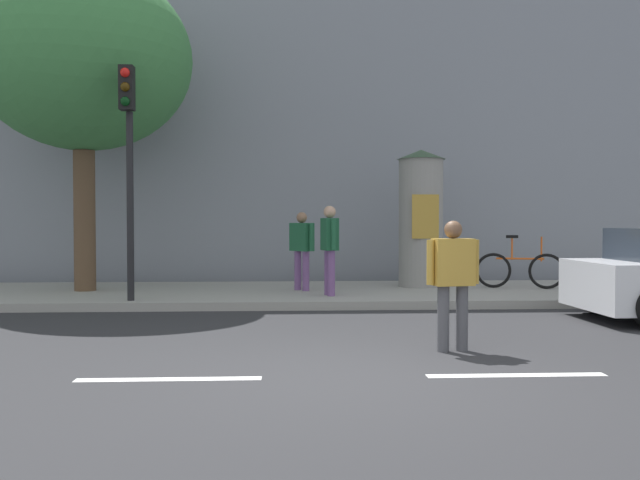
# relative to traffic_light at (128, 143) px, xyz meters

# --- Properties ---
(ground_plane) EXTENTS (80.00, 80.00, 0.00)m
(ground_plane) POSITION_rel_traffic_light_xyz_m (3.26, -5.24, -2.87)
(ground_plane) COLOR #2B2B2D
(sidewalk_curb) EXTENTS (36.00, 4.00, 0.15)m
(sidewalk_curb) POSITION_rel_traffic_light_xyz_m (3.26, 1.76, -2.79)
(sidewalk_curb) COLOR #9E9B93
(sidewalk_curb) RESTS_ON ground_plane
(lane_markings) EXTENTS (25.80, 0.16, 0.01)m
(lane_markings) POSITION_rel_traffic_light_xyz_m (3.26, -5.24, -2.86)
(lane_markings) COLOR silver
(lane_markings) RESTS_ON ground_plane
(building_backdrop) EXTENTS (36.00, 5.00, 10.03)m
(building_backdrop) POSITION_rel_traffic_light_xyz_m (3.26, 6.76, 2.15)
(building_backdrop) COLOR gray
(building_backdrop) RESTS_ON ground_plane
(traffic_light) EXTENTS (0.24, 0.45, 4.01)m
(traffic_light) POSITION_rel_traffic_light_xyz_m (0.00, 0.00, 0.00)
(traffic_light) COLOR black
(traffic_light) RESTS_ON sidewalk_curb
(poster_column) EXTENTS (1.01, 1.01, 2.87)m
(poster_column) POSITION_rel_traffic_light_xyz_m (5.53, 2.39, -1.26)
(poster_column) COLOR gray
(poster_column) RESTS_ON sidewalk_curb
(street_tree) EXTENTS (4.24, 4.24, 6.38)m
(street_tree) POSITION_rel_traffic_light_xyz_m (-1.28, 1.87, 1.84)
(street_tree) COLOR brown
(street_tree) RESTS_ON sidewalk_curb
(pedestrian_in_light_jacket) EXTENTS (0.64, 0.31, 1.54)m
(pedestrian_in_light_jacket) POSITION_rel_traffic_light_xyz_m (4.65, -3.95, -1.96)
(pedestrian_in_light_jacket) COLOR #4C4C51
(pedestrian_in_light_jacket) RESTS_ON ground_plane
(pedestrian_with_backpack) EXTENTS (0.33, 0.57, 1.66)m
(pedestrian_with_backpack) POSITION_rel_traffic_light_xyz_m (3.50, 0.76, -1.75)
(pedestrian_with_backpack) COLOR #724C84
(pedestrian_with_backpack) RESTS_ON sidewalk_curb
(pedestrian_with_bag) EXTENTS (0.50, 0.55, 1.56)m
(pedestrian_with_bag) POSITION_rel_traffic_light_xyz_m (3.01, 1.69, -1.80)
(pedestrian_with_bag) COLOR #724C84
(pedestrian_with_bag) RESTS_ON sidewalk_curb
(bicycle_leaning) EXTENTS (1.72, 0.54, 1.09)m
(bicycle_leaning) POSITION_rel_traffic_light_xyz_m (7.47, 1.88, -2.33)
(bicycle_leaning) COLOR black
(bicycle_leaning) RESTS_ON sidewalk_curb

